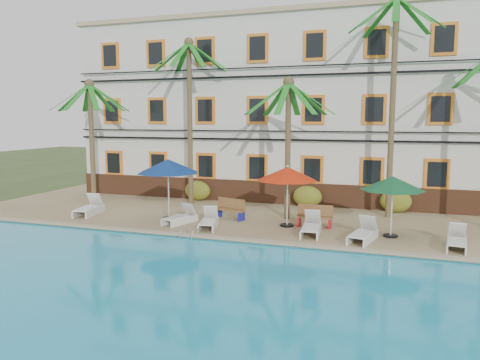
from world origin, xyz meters
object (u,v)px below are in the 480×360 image
(umbrella_blue, at_px, (168,167))
(umbrella_red, at_px, (288,174))
(umbrella_green, at_px, (393,184))
(lounger_e, at_px, (363,233))
(bench_right, at_px, (315,216))
(palm_a, at_px, (91,123))
(palm_b, at_px, (190,100))
(lounger_f, at_px, (457,241))
(bench_left, at_px, (231,209))
(lounger_d, at_px, (311,227))
(lounger_a, at_px, (89,208))
(pool_ladder, at_px, (190,236))
(lounger_b, at_px, (180,217))
(palm_d, at_px, (393,79))
(palm_c, at_px, (288,127))
(lounger_c, at_px, (209,221))

(umbrella_blue, distance_m, umbrella_red, 5.41)
(umbrella_red, distance_m, umbrella_green, 4.24)
(lounger_e, distance_m, bench_right, 2.75)
(palm_a, xyz_separation_m, palm_b, (5.13, 1.49, 1.22))
(lounger_f, distance_m, bench_left, 9.44)
(lounger_d, bearing_deg, umbrella_blue, 174.18)
(palm_a, bearing_deg, bench_right, -8.74)
(lounger_a, relative_size, pool_ladder, 2.84)
(palm_a, height_order, lounger_f, palm_a)
(umbrella_blue, xyz_separation_m, pool_ladder, (2.20, -2.55, -2.42))
(palm_b, distance_m, lounger_b, 7.20)
(palm_a, xyz_separation_m, palm_d, (15.33, 1.13, 1.98))
(palm_d, xyz_separation_m, bench_left, (-6.78, -2.73, -5.83))
(palm_b, bearing_deg, lounger_e, -28.62)
(umbrella_red, xyz_separation_m, bench_right, (1.13, 0.30, -1.77))
(palm_a, height_order, pool_ladder, palm_a)
(palm_c, distance_m, umbrella_blue, 5.67)
(palm_b, relative_size, lounger_b, 4.72)
(lounger_f, height_order, bench_left, bench_left)
(lounger_c, relative_size, lounger_d, 0.96)
(palm_a, distance_m, lounger_c, 9.84)
(palm_d, distance_m, bench_left, 9.35)
(lounger_a, distance_m, pool_ladder, 6.74)
(lounger_a, relative_size, bench_right, 1.40)
(palm_d, relative_size, lounger_c, 5.29)
(umbrella_blue, height_order, lounger_e, umbrella_blue)
(palm_b, relative_size, pool_ladder, 11.74)
(lounger_d, bearing_deg, bench_left, 157.08)
(lounger_a, height_order, bench_right, lounger_a)
(lounger_a, bearing_deg, palm_b, 52.51)
(umbrella_red, height_order, lounger_a, umbrella_red)
(umbrella_red, distance_m, pool_ladder, 4.88)
(palm_d, bearing_deg, pool_ladder, -138.89)
(umbrella_green, relative_size, lounger_f, 1.33)
(lounger_d, distance_m, lounger_f, 5.24)
(palm_a, distance_m, umbrella_blue, 6.74)
(umbrella_green, bearing_deg, lounger_b, -176.89)
(bench_left, bearing_deg, lounger_b, -139.26)
(palm_b, height_order, umbrella_blue, palm_b)
(palm_d, distance_m, lounger_b, 11.33)
(bench_right, bearing_deg, umbrella_green, -13.69)
(umbrella_green, height_order, lounger_a, umbrella_green)
(umbrella_red, bearing_deg, lounger_a, -176.19)
(bench_right, bearing_deg, lounger_d, -85.87)
(umbrella_blue, bearing_deg, bench_right, 6.08)
(palm_c, height_order, lounger_e, palm_c)
(palm_a, distance_m, pool_ladder, 10.55)
(palm_d, distance_m, umbrella_blue, 10.85)
(pool_ladder, bearing_deg, lounger_d, 23.03)
(lounger_a, distance_m, bench_left, 6.86)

